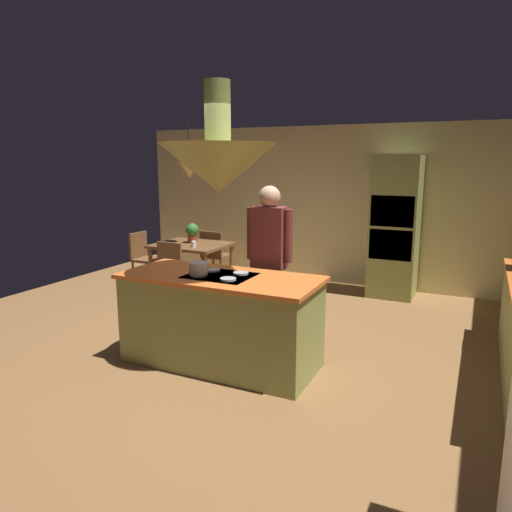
{
  "coord_description": "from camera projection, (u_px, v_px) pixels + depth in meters",
  "views": [
    {
      "loc": [
        2.24,
        -4.08,
        2.0
      ],
      "look_at": [
        0.1,
        0.4,
        1.0
      ],
      "focal_mm": 33.32,
      "sensor_mm": 36.0,
      "label": 1
    }
  ],
  "objects": [
    {
      "name": "potted_plant_on_table",
      "position": [
        192.0,
        232.0,
        7.27
      ],
      "size": [
        0.2,
        0.2,
        0.3
      ],
      "color": "#99382D",
      "rests_on": "dining_table"
    },
    {
      "name": "cup_on_table",
      "position": [
        194.0,
        244.0,
        6.91
      ],
      "size": [
        0.07,
        0.07,
        0.09
      ],
      "primitive_type": "cylinder",
      "color": "white",
      "rests_on": "dining_table"
    },
    {
      "name": "chair_at_corner",
      "position": [
        144.0,
        255.0,
        7.63
      ],
      "size": [
        0.4,
        0.4,
        0.87
      ],
      "rotation": [
        0.0,
        0.0,
        1.57
      ],
      "color": "brown",
      "rests_on": "ground"
    },
    {
      "name": "cooking_pot_on_cooktop",
      "position": [
        199.0,
        268.0,
        4.53
      ],
      "size": [
        0.18,
        0.18,
        0.12
      ],
      "primitive_type": "cylinder",
      "color": "#B2B2B7",
      "rests_on": "kitchen_island"
    },
    {
      "name": "wall_back",
      "position": [
        331.0,
        206.0,
        7.75
      ],
      "size": [
        6.8,
        0.1,
        2.55
      ],
      "primitive_type": "cube",
      "color": "beige",
      "rests_on": "ground"
    },
    {
      "name": "person_at_island",
      "position": [
        269.0,
        255.0,
        5.1
      ],
      "size": [
        0.53,
        0.23,
        1.74
      ],
      "color": "tan",
      "rests_on": "ground"
    },
    {
      "name": "pendant_light_over_table",
      "position": [
        189.0,
        170.0,
        6.98
      ],
      "size": [
        0.32,
        0.32,
        0.82
      ],
      "color": "#E0B266"
    },
    {
      "name": "range_hood",
      "position": [
        218.0,
        165.0,
        4.38
      ],
      "size": [
        1.1,
        1.1,
        1.0
      ],
      "color": "#8C934C"
    },
    {
      "name": "kitchen_island",
      "position": [
        221.0,
        320.0,
        4.68
      ],
      "size": [
        1.95,
        0.86,
        0.93
      ],
      "color": "#8C934C",
      "rests_on": "ground"
    },
    {
      "name": "chair_facing_island",
      "position": [
        166.0,
        269.0,
        6.65
      ],
      "size": [
        0.4,
        0.4,
        0.87
      ],
      "color": "brown",
      "rests_on": "ground"
    },
    {
      "name": "oven_tower",
      "position": [
        395.0,
        227.0,
        6.97
      ],
      "size": [
        0.66,
        0.62,
        2.08
      ],
      "color": "#8C934C",
      "rests_on": "ground"
    },
    {
      "name": "chair_by_back_wall",
      "position": [
        214.0,
        253.0,
        7.84
      ],
      "size": [
        0.4,
        0.4,
        0.87
      ],
      "rotation": [
        0.0,
        0.0,
        3.14
      ],
      "color": "brown",
      "rests_on": "ground"
    },
    {
      "name": "ground",
      "position": [
        231.0,
        356.0,
        4.95
      ],
      "size": [
        8.16,
        8.16,
        0.0
      ],
      "primitive_type": "plane",
      "color": "olive"
    },
    {
      "name": "dining_table",
      "position": [
        192.0,
        250.0,
        7.22
      ],
      "size": [
        1.08,
        0.9,
        0.76
      ],
      "color": "brown",
      "rests_on": "ground"
    }
  ]
}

